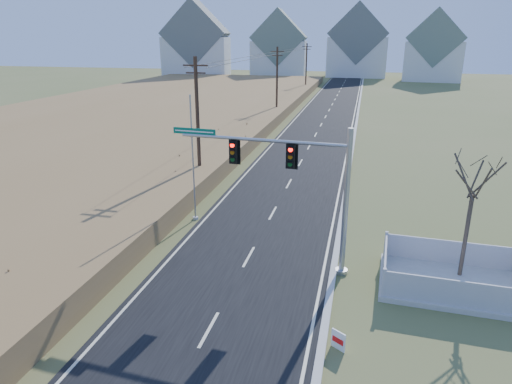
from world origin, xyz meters
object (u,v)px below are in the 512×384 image
object	(u,v)px
traffic_signal_mast	(305,183)
flagpole	(193,172)
fence_enclosure	(452,282)
bare_tree	(476,174)
open_sign	(338,340)

from	to	relation	value
traffic_signal_mast	flagpole	size ratio (longest dim) A/B	1.15
traffic_signal_mast	fence_enclosure	bearing A→B (deg)	1.52
flagpole	bare_tree	size ratio (longest dim) A/B	1.20
flagpole	bare_tree	world-z (taller)	flagpole
open_sign	bare_tree	world-z (taller)	bare_tree
fence_enclosure	open_sign	world-z (taller)	fence_enclosure
open_sign	bare_tree	distance (m)	9.10
fence_enclosure	bare_tree	bearing A→B (deg)	64.92
flagpole	traffic_signal_mast	bearing A→B (deg)	-32.56
traffic_signal_mast	flagpole	distance (m)	8.36
fence_enclosure	bare_tree	xyz separation A→B (m)	(0.45, 0.85, 4.62)
open_sign	bare_tree	size ratio (longest dim) A/B	0.12
fence_enclosure	flagpole	world-z (taller)	flagpole
open_sign	bare_tree	xyz separation A→B (m)	(4.97, 6.15, 4.52)
fence_enclosure	flagpole	xyz separation A→B (m)	(-13.51, 4.79, 2.64)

